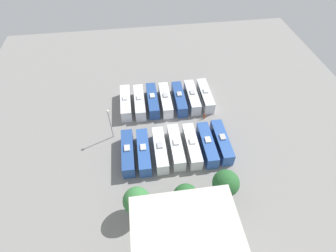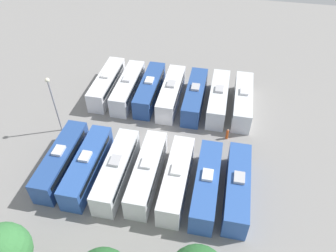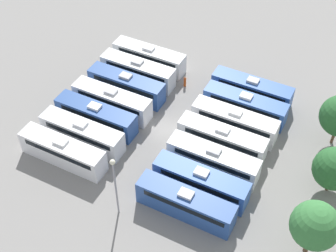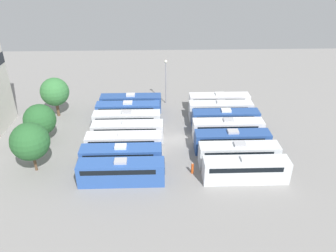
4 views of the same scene
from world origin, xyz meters
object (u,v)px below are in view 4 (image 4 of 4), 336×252
Objects in this scene: worker_person at (192,168)px; bus_10 at (128,131)px; bus_9 at (124,143)px; tree_2 at (55,92)px; light_pole at (166,75)px; tree_1 at (40,120)px; bus_11 at (127,120)px; bus_6 at (219,102)px; tree_0 at (30,141)px; bus_3 at (228,129)px; bus_1 at (238,154)px; bus_0 at (245,169)px; bus_5 at (220,110)px; bus_8 at (121,156)px; bus_7 at (121,171)px; bus_12 at (128,111)px; bus_4 at (225,119)px; bus_2 at (232,141)px.

bus_10 is at bearing 46.61° from worker_person.
bus_10 is at bearing -4.07° from bus_9.
bus_10 is 16.71m from tree_2.
tree_1 is (-13.86, 19.99, -2.13)m from light_pole.
worker_person is (-12.60, -9.85, -0.95)m from bus_11.
bus_6 is 1.79× the size of tree_1.
tree_2 is (16.93, 1.28, 0.08)m from tree_0.
bus_3 is 29.39m from tree_0.
tree_0 is (-0.48, 28.35, 2.90)m from bus_1.
bus_0 is 17.83m from bus_5.
bus_11 is (10.79, 0.04, 0.00)m from bus_8.
bus_7 is 6.49× the size of worker_person.
bus_1 is 17.61m from bus_10.
bus_5 is 1.00× the size of bus_12.
tree_2 reaches higher than bus_11.
bus_4 is 1.00× the size of bus_12.
bus_2 is 32.25m from tree_2.
tree_2 is at bearing 72.70° from bus_3.
tree_1 is (7.43, 29.66, 2.04)m from bus_1.
bus_1 is 16.49m from bus_8.
bus_11 is at bearing 1.45° from bus_7.
bus_3 is at bearing -90.32° from tree_1.
bus_8 is at bearing 78.01° from bus_0.
bus_3 is 3.47m from bus_4.
bus_4 is 18.07m from bus_9.
bus_5 is 23.98m from bus_7.
tree_0 reaches higher than bus_4.
tree_1 is at bearing 102.90° from bus_5.
bus_12 is (-3.42, 16.86, 0.00)m from bus_6.
bus_8 is 14.48m from bus_12.
bus_12 is (10.82, 16.39, 0.00)m from bus_2.
bus_4 and bus_5 have the same top height.
tree_2 is (5.72, 29.75, 2.97)m from bus_4.
tree_2 is at bearing 33.89° from bus_7.
bus_0 and bus_7 have the same top height.
tree_2 is at bearing 79.11° from bus_4.
bus_12 is at bearing -99.02° from tree_2.
bus_9 is (7.01, 0.23, 0.00)m from bus_7.
worker_person is 0.24× the size of tree_2.
bus_8 is (3.48, 0.32, 0.00)m from bus_7.
worker_person is (-5.33, -9.72, -0.95)m from bus_9.
bus_10 reaches higher than worker_person.
bus_4 is at bearing -137.16° from light_pole.
bus_7 is at bearing -178.55° from bus_11.
tree_1 is at bearing 67.88° from worker_person.
bus_6 is at bearing -2.20° from bus_3.
tree_1 reaches higher than bus_3.
tree_2 is at bearing -0.22° from tree_1.
tree_0 is (-7.74, 28.20, 2.90)m from bus_3.
bus_1 is at bearing -89.63° from bus_8.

